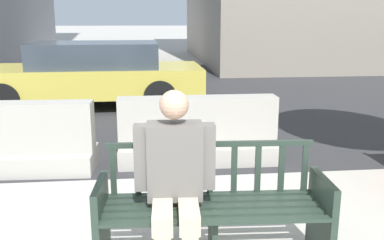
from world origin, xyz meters
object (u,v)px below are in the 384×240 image
at_px(jersey_barrier_left, 9,144).
at_px(car_taxi_near, 90,74).
at_px(seated_person, 175,179).
at_px(street_bench, 213,212).
at_px(jersey_barrier_centre, 198,135).

relative_size(jersey_barrier_left, car_taxi_near, 0.43).
distance_m(seated_person, jersey_barrier_left, 2.92).
distance_m(street_bench, seated_person, 0.41).
distance_m(seated_person, jersey_barrier_centre, 2.44).
relative_size(seated_person, jersey_barrier_centre, 0.66).
bearing_deg(seated_person, street_bench, 8.82).
relative_size(street_bench, seated_person, 1.30).
xyz_separation_m(seated_person, car_taxi_near, (-1.36, 6.14, -0.01)).
bearing_deg(seated_person, car_taxi_near, 102.48).
xyz_separation_m(jersey_barrier_centre, jersey_barrier_left, (-2.28, -0.13, 0.00)).
xyz_separation_m(street_bench, seated_person, (-0.28, -0.04, 0.29)).
bearing_deg(jersey_barrier_left, car_taxi_near, 82.94).
height_order(street_bench, seated_person, seated_person).
bearing_deg(car_taxi_near, seated_person, -77.52).
distance_m(street_bench, jersey_barrier_centre, 2.33).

